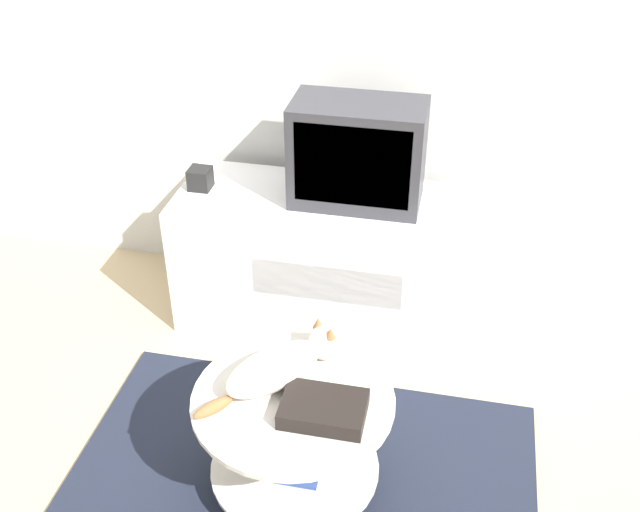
{
  "coord_description": "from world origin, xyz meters",
  "views": [
    {
      "loc": [
        0.42,
        -1.59,
        2.09
      ],
      "look_at": [
        -0.04,
        0.58,
        0.61
      ],
      "focal_mm": 42.0,
      "sensor_mm": 36.0,
      "label": 1
    }
  ],
  "objects_px": {
    "speaker": "(200,178)",
    "dvd_box": "(324,408)",
    "tv": "(358,154)",
    "cat": "(283,364)"
  },
  "relations": [
    {
      "from": "speaker",
      "to": "dvd_box",
      "type": "xyz_separation_m",
      "value": [
        0.73,
        -1.01,
        -0.18
      ]
    },
    {
      "from": "speaker",
      "to": "cat",
      "type": "relative_size",
      "value": 0.2
    },
    {
      "from": "cat",
      "to": "tv",
      "type": "bearing_deg",
      "value": 35.12
    },
    {
      "from": "speaker",
      "to": "dvd_box",
      "type": "relative_size",
      "value": 0.35
    },
    {
      "from": "dvd_box",
      "to": "cat",
      "type": "xyz_separation_m",
      "value": [
        -0.16,
        0.13,
        0.03
      ]
    },
    {
      "from": "tv",
      "to": "speaker",
      "type": "distance_m",
      "value": 0.68
    },
    {
      "from": "speaker",
      "to": "dvd_box",
      "type": "height_order",
      "value": "speaker"
    },
    {
      "from": "tv",
      "to": "dvd_box",
      "type": "distance_m",
      "value": 1.1
    },
    {
      "from": "cat",
      "to": "dvd_box",
      "type": "bearing_deg",
      "value": -89.46
    },
    {
      "from": "speaker",
      "to": "dvd_box",
      "type": "bearing_deg",
      "value": -54.08
    }
  ]
}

